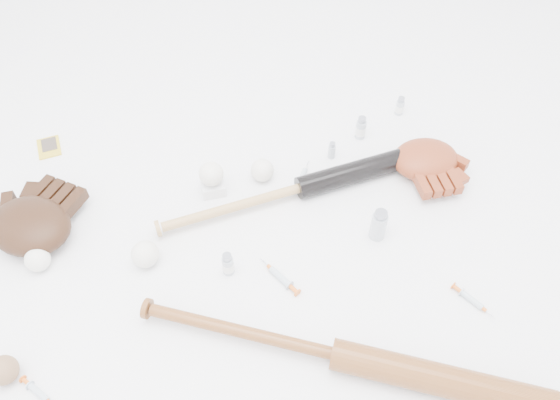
{
  "coord_description": "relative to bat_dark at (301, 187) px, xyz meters",
  "views": [
    {
      "loc": [
        -0.15,
        -0.92,
        1.23
      ],
      "look_at": [
        -0.01,
        0.04,
        0.06
      ],
      "focal_mm": 35.0,
      "sensor_mm": 36.0,
      "label": 1
    }
  ],
  "objects": [
    {
      "name": "bat_dark",
      "position": [
        0.0,
        0.0,
        0.0
      ],
      "size": [
        0.9,
        0.26,
        0.07
      ],
      "primitive_type": null,
      "rotation": [
        0.0,
        0.0,
        0.21
      ],
      "color": "black",
      "rests_on": "ground"
    },
    {
      "name": "bat_wood",
      "position": [
        -0.01,
        -0.52,
        0.0
      ],
      "size": [
        0.95,
        0.46,
        0.07
      ],
      "primitive_type": null,
      "rotation": [
        0.0,
        0.0,
        -0.4
      ],
      "color": "brown",
      "rests_on": "ground"
    },
    {
      "name": "glove_dark",
      "position": [
        -0.75,
        -0.04,
        0.02
      ],
      "size": [
        0.38,
        0.38,
        0.1
      ],
      "primitive_type": null,
      "rotation": [
        0.0,
        0.0,
        -0.57
      ],
      "color": "black",
      "rests_on": "ground"
    },
    {
      "name": "glove_tan",
      "position": [
        0.39,
        0.05,
        0.01
      ],
      "size": [
        0.25,
        0.25,
        0.09
      ],
      "primitive_type": null,
      "rotation": [
        0.0,
        0.0,
        3.21
      ],
      "color": "maroon",
      "rests_on": "ground"
    },
    {
      "name": "trading_card",
      "position": [
        -0.76,
        0.31,
        -0.03
      ],
      "size": [
        0.09,
        0.11,
        0.01
      ],
      "primitive_type": "cube",
      "rotation": [
        0.0,
        0.0,
        0.23
      ],
      "color": "gold",
      "rests_on": "ground"
    },
    {
      "name": "pedestal",
      "position": [
        -0.25,
        0.05,
        -0.01
      ],
      "size": [
        0.07,
        0.07,
        0.04
      ],
      "primitive_type": "cube",
      "rotation": [
        0.0,
        0.0,
        0.1
      ],
      "color": "white",
      "rests_on": "ground"
    },
    {
      "name": "baseball_on_pedestal",
      "position": [
        -0.25,
        0.05,
        0.04
      ],
      "size": [
        0.07,
        0.07,
        0.07
      ],
      "primitive_type": "sphere",
      "color": "white",
      "rests_on": "pedestal"
    },
    {
      "name": "baseball_left",
      "position": [
        -0.72,
        -0.15,
        -0.0
      ],
      "size": [
        0.07,
        0.07,
        0.07
      ],
      "primitive_type": "sphere",
      "color": "white",
      "rests_on": "ground"
    },
    {
      "name": "baseball_upper",
      "position": [
        -0.1,
        0.08,
        0.0
      ],
      "size": [
        0.07,
        0.07,
        0.07
      ],
      "primitive_type": "sphere",
      "color": "white",
      "rests_on": "ground"
    },
    {
      "name": "baseball_mid",
      "position": [
        -0.45,
        -0.17,
        0.0
      ],
      "size": [
        0.07,
        0.07,
        0.07
      ],
      "primitive_type": "sphere",
      "color": "white",
      "rests_on": "ground"
    },
    {
      "name": "baseball_aged",
      "position": [
        -0.76,
        -0.44,
        0.0
      ],
      "size": [
        0.07,
        0.07,
        0.07
      ],
      "primitive_type": "sphere",
      "color": "brown",
      "rests_on": "ground"
    },
    {
      "name": "syringe_0",
      "position": [
        -0.68,
        -0.5,
        -0.03
      ],
      "size": [
        0.11,
        0.11,
        0.02
      ],
      "primitive_type": null,
      "rotation": [
        0.0,
        0.0,
        -0.76
      ],
      "color": "#ADBCC6",
      "rests_on": "ground"
    },
    {
      "name": "syringe_1",
      "position": [
        -0.1,
        -0.28,
        -0.02
      ],
      "size": [
        0.11,
        0.14,
        0.02
      ],
      "primitive_type": null,
      "rotation": [
        0.0,
        0.0,
        2.18
      ],
      "color": "#ADBCC6",
      "rests_on": "ground"
    },
    {
      "name": "syringe_2",
      "position": [
        0.01,
        0.06,
        -0.02
      ],
      "size": [
        0.09,
        0.14,
        0.02
      ],
      "primitive_type": null,
      "rotation": [
        0.0,
        0.0,
        1.1
      ],
      "color": "#ADBCC6",
      "rests_on": "ground"
    },
    {
      "name": "syringe_3",
      "position": [
        0.37,
        -0.41,
        -0.02
      ],
      "size": [
        0.1,
        0.13,
        0.02
      ],
      "primitive_type": null,
      "rotation": [
        0.0,
        0.0,
        -0.97
      ],
      "color": "#ADBCC6",
      "rests_on": "ground"
    },
    {
      "name": "vial_0",
      "position": [
        0.12,
        0.14,
        -0.0
      ],
      "size": [
        0.02,
        0.02,
        0.06
      ],
      "primitive_type": "cylinder",
      "color": "#AFB8C0",
      "rests_on": "ground"
    },
    {
      "name": "vial_1",
      "position": [
        0.39,
        0.31,
        0.0
      ],
      "size": [
        0.03,
        0.03,
        0.07
      ],
      "primitive_type": "cylinder",
      "color": "#AFB8C0",
      "rests_on": "ground"
    },
    {
      "name": "vial_2",
      "position": [
        0.23,
        0.22,
        0.01
      ],
      "size": [
        0.03,
        0.03,
        0.08
      ],
      "primitive_type": "cylinder",
      "color": "#AFB8C0",
      "rests_on": "ground"
    },
    {
      "name": "vial_3",
      "position": [
        0.18,
        -0.18,
        0.02
      ],
      "size": [
        0.04,
        0.04,
        0.1
      ],
      "primitive_type": "cylinder",
      "color": "#AFB8C0",
      "rests_on": "ground"
    },
    {
      "name": "vial_4",
      "position": [
        -0.23,
        -0.23,
        0.0
      ],
      "size": [
        0.03,
        0.03,
        0.08
      ],
      "primitive_type": "cylinder",
      "color": "#AFB8C0",
      "rests_on": "ground"
    }
  ]
}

